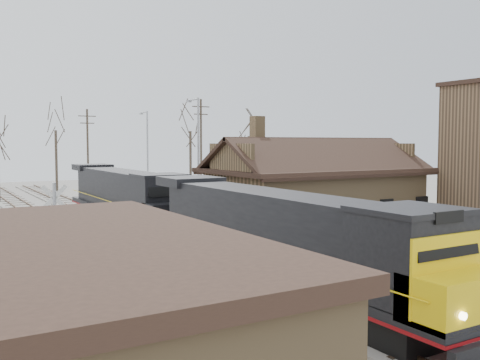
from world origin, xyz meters
name	(u,v)px	position (x,y,z in m)	size (l,w,h in m)	color
ground	(268,288)	(0.00, 0.00, 0.00)	(140.00, 140.00, 0.00)	gray
road	(268,288)	(0.00, 0.00, 0.01)	(60.00, 9.00, 0.03)	#5E5E63
parking_lot	(465,235)	(18.00, 4.00, 0.02)	(22.00, 26.00, 0.03)	#5E5E63
track_main	(142,234)	(0.00, 15.00, 0.07)	(3.40, 90.00, 0.24)	gray
track_siding	(72,240)	(-4.50, 15.00, 0.07)	(3.40, 90.00, 0.24)	gray
depot	(315,193)	(11.99, 12.00, 2.41)	(15.20, 9.31, 7.90)	olive
locomotive_lead	(284,240)	(0.00, -1.09, 2.22)	(2.84, 19.04, 4.22)	black
locomotive_trailing	(126,197)	(0.00, 18.22, 2.22)	(2.84, 19.04, 4.00)	black
crossbuck_near	(406,260)	(3.16, -4.52, 1.69)	(1.01, 0.27, 3.54)	#A5A8AD
crossbuck_far	(55,235)	(-7.36, 5.70, 2.01)	(1.23, 0.32, 4.33)	#A5A8AD
streetlight_b	(198,152)	(6.57, 20.10, 5.34)	(0.25, 2.04, 9.60)	#A5A8AD
streetlight_c	(147,152)	(7.00, 32.50, 5.13)	(0.25, 2.04, 9.19)	#A5A8AD
utility_pole_b	(88,150)	(3.92, 43.31, 5.16)	(2.00, 0.24, 9.88)	#382D23
utility_pole_c	(201,147)	(13.18, 32.84, 5.56)	(2.00, 0.24, 10.65)	#382D23
tree_c	(55,120)	(1.81, 50.11, 8.83)	(5.06, 5.06, 12.39)	#382D23
tree_d	(190,121)	(14.86, 39.05, 8.63)	(4.95, 4.95, 12.12)	#382D23
tree_e	(249,127)	(21.26, 36.30, 7.97)	(4.57, 4.57, 11.19)	#382D23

